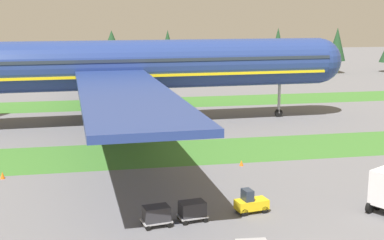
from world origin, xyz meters
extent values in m
cube|color=#3D752D|center=(0.00, 29.23, 0.00)|extent=(320.00, 11.30, 0.01)
cube|color=#3D752D|center=(0.00, 63.82, 0.00)|extent=(320.00, 11.30, 0.01)
cylinder|color=navy|center=(-8.35, 46.52, 8.55)|extent=(57.74, 9.13, 6.98)
sphere|color=navy|center=(20.39, 47.60, 8.55)|extent=(6.84, 6.84, 6.84)
cube|color=yellow|center=(-8.35, 46.52, 7.33)|extent=(56.34, 9.22, 0.36)
cube|color=#283342|center=(-4.85, 46.66, 9.42)|extent=(50.73, 8.94, 0.44)
cube|color=navy|center=(-12.71, 69.16, 7.85)|extent=(10.56, 38.90, 0.63)
cylinder|color=#A3A3A8|center=(-11.13, 63.42, 5.55)|extent=(5.75, 4.05, 3.84)
cube|color=navy|center=(-11.00, 23.63, 7.85)|extent=(10.56, 38.90, 0.63)
cylinder|color=#A3A3A8|center=(-9.85, 29.46, 5.55)|extent=(5.75, 4.05, 3.84)
cylinder|color=#A3A3A8|center=(14.08, 47.37, 4.05)|extent=(0.44, 0.44, 6.90)
cylinder|color=black|center=(14.08, 47.37, 0.60)|extent=(1.21, 0.46, 1.20)
cylinder|color=#A3A3A8|center=(-13.01, 50.54, 4.18)|extent=(0.44, 0.44, 6.65)
cylinder|color=black|center=(-13.01, 50.54, 0.85)|extent=(1.72, 0.66, 1.70)
cylinder|color=#A3A3A8|center=(-12.70, 42.17, 4.18)|extent=(0.44, 0.44, 6.65)
cylinder|color=black|center=(-12.70, 42.17, 0.85)|extent=(1.72, 0.66, 1.70)
cube|color=yellow|center=(-2.05, 9.65, 0.69)|extent=(2.78, 1.71, 0.77)
cube|color=#283342|center=(-2.43, 9.59, 1.52)|extent=(0.87, 1.19, 0.90)
cylinder|color=black|center=(-1.24, 10.34, 0.30)|extent=(0.62, 0.30, 0.60)
cylinder|color=black|center=(-1.06, 9.26, 0.30)|extent=(0.62, 0.30, 0.60)
cylinder|color=black|center=(-3.03, 10.05, 0.30)|extent=(0.62, 0.30, 0.60)
cylinder|color=black|center=(-2.85, 8.96, 0.30)|extent=(0.62, 0.30, 0.60)
cube|color=#A3A3A8|center=(-7.08, 8.82, 0.40)|extent=(2.42, 1.84, 0.10)
cube|color=#2D2D33|center=(-7.08, 8.82, 1.00)|extent=(2.13, 1.62, 1.10)
cylinder|color=black|center=(-6.36, 9.64, 0.20)|extent=(0.41, 0.18, 0.40)
cylinder|color=black|center=(-6.14, 8.27, 0.20)|extent=(0.41, 0.18, 0.40)
cylinder|color=black|center=(-8.01, 9.36, 0.20)|extent=(0.41, 0.18, 0.40)
cylinder|color=black|center=(-7.79, 8.00, 0.20)|extent=(0.41, 0.18, 0.40)
cube|color=#A3A3A8|center=(-9.94, 8.34, 0.40)|extent=(2.42, 1.84, 0.10)
cube|color=#2D2D33|center=(-9.94, 8.34, 1.00)|extent=(2.13, 1.62, 1.10)
cylinder|color=black|center=(-9.23, 9.16, 0.20)|extent=(0.41, 0.18, 0.40)
cylinder|color=black|center=(-9.00, 7.80, 0.20)|extent=(0.41, 0.18, 0.40)
cylinder|color=black|center=(-10.88, 8.89, 0.20)|extent=(0.41, 0.18, 0.40)
cylinder|color=black|center=(-10.65, 7.53, 0.20)|extent=(0.41, 0.18, 0.40)
cylinder|color=black|center=(8.24, 8.24, 0.48)|extent=(0.98, 0.74, 0.96)
cylinder|color=black|center=(7.26, 7.68, 0.48)|extent=(0.98, 0.74, 0.96)
cylinder|color=black|center=(-2.03, 9.81, 0.42)|extent=(0.18, 0.18, 0.85)
cylinder|color=black|center=(-1.95, 10.02, 0.42)|extent=(0.18, 0.18, 0.85)
cylinder|color=orange|center=(-1.99, 9.91, 1.16)|extent=(0.36, 0.36, 0.62)
sphere|color=tan|center=(-1.99, 9.91, 1.62)|extent=(0.24, 0.24, 0.24)
cylinder|color=orange|center=(-2.07, 9.69, 1.13)|extent=(0.10, 0.10, 0.58)
cylinder|color=orange|center=(-1.91, 10.13, 1.13)|extent=(0.10, 0.10, 0.58)
cone|color=orange|center=(-23.13, 22.79, 0.34)|extent=(0.44, 0.44, 0.69)
cone|color=orange|center=(0.90, 22.64, 0.29)|extent=(0.44, 0.44, 0.59)
cylinder|color=#4C3823|center=(-34.20, 104.13, 1.28)|extent=(0.70, 0.70, 2.57)
cone|color=#1E4223|center=(-34.20, 104.13, 5.58)|extent=(5.33, 5.33, 6.03)
cylinder|color=#4C3823|center=(-22.09, 103.64, 1.71)|extent=(0.70, 0.70, 3.43)
cone|color=#1E4223|center=(-22.09, 103.64, 6.09)|extent=(5.17, 5.17, 5.33)
cylinder|color=#4C3823|center=(-8.57, 106.09, 1.71)|extent=(0.70, 0.70, 3.42)
cone|color=#1E4223|center=(-8.57, 106.09, 7.46)|extent=(6.31, 6.31, 8.08)
cylinder|color=#4C3823|center=(5.16, 103.39, 1.92)|extent=(0.70, 0.70, 3.84)
cone|color=#1E4223|center=(5.16, 103.39, 7.70)|extent=(3.95, 3.95, 7.73)
cylinder|color=#4C3823|center=(20.19, 105.04, 1.29)|extent=(0.70, 0.70, 2.57)
cone|color=#1E4223|center=(20.19, 105.04, 5.20)|extent=(4.95, 4.95, 5.26)
cylinder|color=#4C3823|center=(35.12, 106.00, 1.82)|extent=(0.70, 0.70, 3.65)
cone|color=#1E4223|center=(35.12, 106.00, 7.78)|extent=(3.91, 3.91, 8.26)
cylinder|color=#4C3823|center=(49.86, 101.59, 1.67)|extent=(0.70, 0.70, 3.35)
cone|color=#1E4223|center=(49.86, 101.59, 7.66)|extent=(4.57, 4.57, 8.63)
camera|label=1|loc=(-14.55, -29.34, 15.86)|focal=49.81mm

